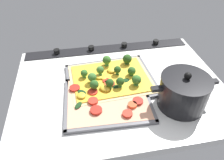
{
  "coord_description": "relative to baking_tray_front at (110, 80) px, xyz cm",
  "views": [
    {
      "loc": [
        15.08,
        64.44,
        56.77
      ],
      "look_at": [
        3.21,
        0.56,
        3.36
      ],
      "focal_mm": 34.6,
      "sensor_mm": 36.0,
      "label": 1
    }
  ],
  "objects": [
    {
      "name": "ground_plane",
      "position": [
        -3.22,
        2.87,
        -1.87
      ],
      "size": [
        83.38,
        62.61,
        3.0
      ],
      "primitive_type": "cube",
      "color": "white"
    },
    {
      "name": "stove_control_panel",
      "position": [
        -3.22,
        -24.93,
        0.18
      ],
      "size": [
        80.04,
        7.0,
        2.6
      ],
      "color": "black",
      "rests_on": "ground_plane"
    },
    {
      "name": "baking_tray_front",
      "position": [
        0.0,
        0.0,
        0.0
      ],
      "size": [
        36.24,
        29.67,
        1.3
      ],
      "color": "slate",
      "rests_on": "ground_plane"
    },
    {
      "name": "broccoli_pizza",
      "position": [
        -0.16,
        0.0,
        1.72
      ],
      "size": [
        33.71,
        27.14,
        5.94
      ],
      "color": "#D3B77F",
      "rests_on": "baking_tray_front"
    },
    {
      "name": "baking_tray_back",
      "position": [
        3.17,
        11.13,
        0.01
      ],
      "size": [
        32.34,
        27.96,
        1.3
      ],
      "color": "slate",
      "rests_on": "ground_plane"
    },
    {
      "name": "veggie_pizza_back",
      "position": [
        3.24,
        10.99,
        0.76
      ],
      "size": [
        29.83,
        25.45,
        1.9
      ],
      "color": "tan",
      "rests_on": "baking_tray_back"
    },
    {
      "name": "cooking_pot",
      "position": [
        -22.63,
        17.56,
        5.66
      ],
      "size": [
        24.01,
        17.15,
        14.32
      ],
      "color": "black",
      "rests_on": "ground_plane"
    }
  ]
}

